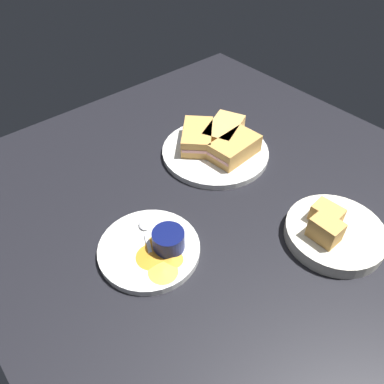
# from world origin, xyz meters

# --- Properties ---
(ground_plane) EXTENTS (1.10, 1.10, 0.03)m
(ground_plane) POSITION_xyz_m (0.00, 0.00, -0.01)
(ground_plane) COLOR black
(plate_sandwich_main) EXTENTS (0.28, 0.28, 0.02)m
(plate_sandwich_main) POSITION_xyz_m (-0.10, -0.10, 0.01)
(plate_sandwich_main) COLOR white
(plate_sandwich_main) RESTS_ON ground_plane
(sandwich_half_near) EXTENTS (0.14, 0.09, 0.05)m
(sandwich_half_near) POSITION_xyz_m (-0.12, -0.05, 0.04)
(sandwich_half_near) COLOR tan
(sandwich_half_near) RESTS_ON plate_sandwich_main
(sandwich_half_far) EXTENTS (0.15, 0.12, 0.05)m
(sandwich_half_far) POSITION_xyz_m (-0.15, -0.12, 0.04)
(sandwich_half_far) COLOR tan
(sandwich_half_far) RESTS_ON plate_sandwich_main
(sandwich_half_extra) EXTENTS (0.15, 0.15, 0.05)m
(sandwich_half_extra) POSITION_xyz_m (-0.08, -0.15, 0.04)
(sandwich_half_extra) COLOR tan
(sandwich_half_extra) RESTS_ON plate_sandwich_main
(ramekin_dark_sauce) EXTENTS (0.07, 0.07, 0.04)m
(ramekin_dark_sauce) POSITION_xyz_m (-0.08, -0.16, 0.04)
(ramekin_dark_sauce) COLOR navy
(ramekin_dark_sauce) RESTS_ON plate_sandwich_main
(spoon_by_dark_ramekin) EXTENTS (0.05, 0.10, 0.01)m
(spoon_by_dark_ramekin) POSITION_xyz_m (-0.10, -0.10, 0.02)
(spoon_by_dark_ramekin) COLOR silver
(spoon_by_dark_ramekin) RESTS_ON plate_sandwich_main
(plate_chips_companion) EXTENTS (0.21, 0.21, 0.02)m
(plate_chips_companion) POSITION_xyz_m (0.23, 0.05, 0.01)
(plate_chips_companion) COLOR white
(plate_chips_companion) RESTS_ON ground_plane
(ramekin_light_gravy) EXTENTS (0.07, 0.07, 0.04)m
(ramekin_light_gravy) POSITION_xyz_m (0.20, 0.08, 0.04)
(ramekin_light_gravy) COLOR #0C144C
(ramekin_light_gravy) RESTS_ON plate_chips_companion
(spoon_by_gravy_ramekin) EXTENTS (0.06, 0.10, 0.01)m
(spoon_by_gravy_ramekin) POSITION_xyz_m (0.21, 0.01, 0.02)
(spoon_by_gravy_ramekin) COLOR silver
(spoon_by_gravy_ramekin) RESTS_ON plate_chips_companion
(plantain_chip_scatter) EXTENTS (0.12, 0.12, 0.01)m
(plantain_chip_scatter) POSITION_xyz_m (0.23, 0.09, 0.02)
(plantain_chip_scatter) COLOR orange
(plantain_chip_scatter) RESTS_ON plate_chips_companion
(bread_basket_rear) EXTENTS (0.21, 0.21, 0.08)m
(bread_basket_rear) POSITION_xyz_m (-0.09, 0.28, 0.02)
(bread_basket_rear) COLOR silver
(bread_basket_rear) RESTS_ON ground_plane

